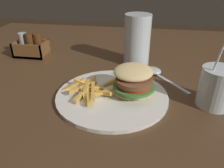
{
  "coord_description": "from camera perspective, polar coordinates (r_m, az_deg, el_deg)",
  "views": [
    {
      "loc": [
        0.05,
        -0.66,
        1.07
      ],
      "look_at": [
        -0.03,
        -0.16,
        0.8
      ],
      "focal_mm": 35.0,
      "sensor_mm": 36.0,
      "label": 1
    }
  ],
  "objects": [
    {
      "name": "dining_table",
      "position": [
        0.79,
        4.15,
        -4.81
      ],
      "size": [
        1.59,
        1.19,
        0.76
      ],
      "color": "#4C331E",
      "rests_on": "ground_plane"
    },
    {
      "name": "juice_glass",
      "position": [
        0.6,
        25.56,
        -1.15
      ],
      "size": [
        0.09,
        0.09,
        0.2
      ],
      "color": "silver",
      "rests_on": "dining_table"
    },
    {
      "name": "spoon",
      "position": [
        0.73,
        11.05,
        3.25
      ],
      "size": [
        0.14,
        0.17,
        0.02
      ],
      "rotation": [
        0.0,
        0.0,
        2.25
      ],
      "color": "silver",
      "rests_on": "dining_table"
    },
    {
      "name": "beer_glass",
      "position": [
        0.78,
        6.56,
        10.98
      ],
      "size": [
        0.09,
        0.09,
        0.17
      ],
      "color": "silver",
      "rests_on": "dining_table"
    },
    {
      "name": "meal_plate_near",
      "position": [
        0.59,
        2.04,
        -1.46
      ],
      "size": [
        0.3,
        0.3,
        0.09
      ],
      "color": "white",
      "rests_on": "dining_table"
    },
    {
      "name": "condiment_caddy",
      "position": [
        0.92,
        -20.35,
        8.98
      ],
      "size": [
        0.12,
        0.08,
        0.09
      ],
      "color": "brown",
      "rests_on": "dining_table"
    }
  ]
}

